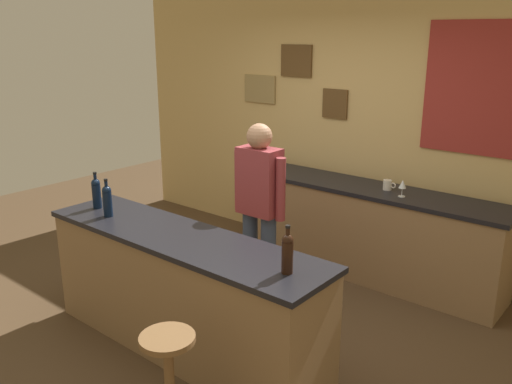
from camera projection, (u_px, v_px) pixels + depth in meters
ground_plane at (221, 326)px, 4.39m from camera, size 10.00×10.00×0.00m
back_wall at (356, 124)px, 5.47m from camera, size 6.00×0.09×2.80m
bar_counter at (182, 293)px, 3.97m from camera, size 2.42×0.60×0.92m
side_counter at (365, 231)px, 5.24m from camera, size 2.72×0.56×0.90m
bartender at (259, 205)px, 4.46m from camera, size 0.52×0.21×1.62m
bar_stool at (169, 370)px, 3.07m from camera, size 0.32×0.32×0.68m
wine_bottle_a at (96, 192)px, 4.40m from camera, size 0.07×0.07×0.31m
wine_bottle_b at (107, 200)px, 4.20m from camera, size 0.07×0.07×0.31m
wine_bottle_c at (287, 252)px, 3.20m from camera, size 0.07×0.07×0.31m
wine_glass_a at (273, 156)px, 5.89m from camera, size 0.07×0.07×0.16m
wine_glass_b at (403, 185)px, 4.77m from camera, size 0.07×0.07×0.16m
coffee_mug at (388, 185)px, 5.00m from camera, size 0.13×0.08×0.09m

